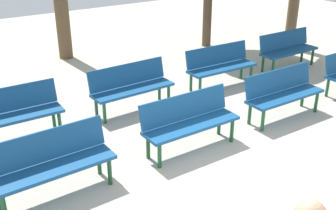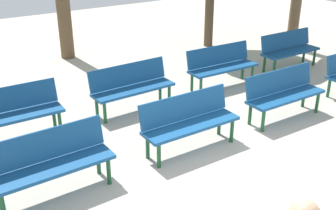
{
  "view_description": "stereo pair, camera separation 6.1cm",
  "coord_description": "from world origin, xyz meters",
  "px_view_note": "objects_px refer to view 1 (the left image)",
  "views": [
    {
      "loc": [
        -3.46,
        -3.01,
        3.34
      ],
      "look_at": [
        0.0,
        2.13,
        0.55
      ],
      "focal_mm": 44.24,
      "sensor_mm": 36.0,
      "label": 1
    },
    {
      "loc": [
        -3.4,
        -3.04,
        3.34
      ],
      "look_at": [
        0.0,
        2.13,
        0.55
      ],
      "focal_mm": 44.24,
      "sensor_mm": 36.0,
      "label": 2
    }
  ],
  "objects_px": {
    "bench_r0_c2": "(189,119)",
    "bench_r1_c1": "(11,112)",
    "bench_r1_c2": "(131,85)",
    "bench_r0_c3": "(283,91)",
    "tree_2": "(61,4)",
    "bench_r1_c3": "(220,64)",
    "bench_r1_c4": "(287,48)",
    "bench_r0_c1": "(51,161)"
  },
  "relations": [
    {
      "from": "bench_r0_c2",
      "to": "bench_r1_c4",
      "type": "bearing_deg",
      "value": 23.03
    },
    {
      "from": "bench_r1_c1",
      "to": "tree_2",
      "type": "relative_size",
      "value": 0.58
    },
    {
      "from": "bench_r0_c2",
      "to": "bench_r1_c4",
      "type": "height_order",
      "value": "same"
    },
    {
      "from": "bench_r0_c1",
      "to": "bench_r1_c3",
      "type": "height_order",
      "value": "same"
    },
    {
      "from": "bench_r1_c3",
      "to": "tree_2",
      "type": "bearing_deg",
      "value": 119.72
    },
    {
      "from": "bench_r0_c3",
      "to": "bench_r1_c3",
      "type": "distance_m",
      "value": 1.81
    },
    {
      "from": "bench_r0_c2",
      "to": "bench_r1_c1",
      "type": "distance_m",
      "value": 2.88
    },
    {
      "from": "bench_r0_c3",
      "to": "bench_r1_c3",
      "type": "bearing_deg",
      "value": 88.27
    },
    {
      "from": "bench_r0_c3",
      "to": "tree_2",
      "type": "xyz_separation_m",
      "value": [
        -1.97,
        5.6,
        0.89
      ]
    },
    {
      "from": "bench_r0_c2",
      "to": "bench_r1_c3",
      "type": "distance_m",
      "value": 2.81
    },
    {
      "from": "bench_r1_c4",
      "to": "bench_r1_c2",
      "type": "bearing_deg",
      "value": -179.42
    },
    {
      "from": "bench_r0_c2",
      "to": "bench_r1_c1",
      "type": "bearing_deg",
      "value": 140.67
    },
    {
      "from": "bench_r0_c1",
      "to": "bench_r1_c1",
      "type": "height_order",
      "value": "same"
    },
    {
      "from": "bench_r0_c2",
      "to": "bench_r1_c1",
      "type": "xyz_separation_m",
      "value": [
        -2.23,
        1.83,
        0.0
      ]
    },
    {
      "from": "bench_r1_c2",
      "to": "tree_2",
      "type": "height_order",
      "value": "tree_2"
    },
    {
      "from": "bench_r0_c1",
      "to": "bench_r1_c4",
      "type": "xyz_separation_m",
      "value": [
        6.5,
        1.81,
        0.0
      ]
    },
    {
      "from": "bench_r0_c1",
      "to": "bench_r1_c2",
      "type": "xyz_separation_m",
      "value": [
        2.16,
        1.77,
        0.0
      ]
    },
    {
      "from": "bench_r0_c2",
      "to": "bench_r1_c3",
      "type": "height_order",
      "value": "same"
    },
    {
      "from": "bench_r0_c2",
      "to": "bench_r1_c2",
      "type": "bearing_deg",
      "value": 91.18
    },
    {
      "from": "bench_r1_c4",
      "to": "bench_r1_c1",
      "type": "bearing_deg",
      "value": 179.97
    },
    {
      "from": "bench_r0_c1",
      "to": "bench_r0_c2",
      "type": "bearing_deg",
      "value": -1.79
    },
    {
      "from": "bench_r1_c1",
      "to": "tree_2",
      "type": "distance_m",
      "value": 4.52
    },
    {
      "from": "bench_r1_c1",
      "to": "tree_2",
      "type": "height_order",
      "value": "tree_2"
    },
    {
      "from": "bench_r0_c2",
      "to": "bench_r1_c3",
      "type": "relative_size",
      "value": 0.99
    },
    {
      "from": "bench_r1_c4",
      "to": "bench_r1_c3",
      "type": "bearing_deg",
      "value": -179.16
    },
    {
      "from": "bench_r0_c2",
      "to": "bench_r1_c2",
      "type": "relative_size",
      "value": 0.99
    },
    {
      "from": "bench_r1_c1",
      "to": "bench_r1_c3",
      "type": "height_order",
      "value": "same"
    },
    {
      "from": "bench_r0_c1",
      "to": "bench_r1_c1",
      "type": "xyz_separation_m",
      "value": [
        -0.03,
        1.81,
        0.0
      ]
    },
    {
      "from": "bench_r1_c3",
      "to": "bench_r0_c1",
      "type": "bearing_deg",
      "value": -156.27
    },
    {
      "from": "bench_r0_c2",
      "to": "bench_r1_c4",
      "type": "distance_m",
      "value": 4.67
    },
    {
      "from": "bench_r1_c1",
      "to": "bench_r1_c4",
      "type": "distance_m",
      "value": 6.53
    },
    {
      "from": "bench_r0_c1",
      "to": "bench_r0_c3",
      "type": "xyz_separation_m",
      "value": [
        4.29,
        -0.03,
        0.0
      ]
    },
    {
      "from": "bench_r0_c3",
      "to": "bench_r1_c1",
      "type": "height_order",
      "value": "same"
    },
    {
      "from": "bench_r1_c2",
      "to": "bench_r0_c2",
      "type": "bearing_deg",
      "value": -90.58
    },
    {
      "from": "bench_r1_c2",
      "to": "bench_r1_c3",
      "type": "height_order",
      "value": "same"
    },
    {
      "from": "bench_r1_c3",
      "to": "bench_r0_c2",
      "type": "bearing_deg",
      "value": -138.81
    },
    {
      "from": "bench_r0_c2",
      "to": "bench_r1_c1",
      "type": "relative_size",
      "value": 1.0
    },
    {
      "from": "bench_r1_c3",
      "to": "bench_r1_c1",
      "type": "bearing_deg",
      "value": -178.95
    },
    {
      "from": "bench_r0_c3",
      "to": "tree_2",
      "type": "height_order",
      "value": "tree_2"
    },
    {
      "from": "bench_r0_c3",
      "to": "bench_r1_c2",
      "type": "xyz_separation_m",
      "value": [
        -2.13,
        1.8,
        0.0
      ]
    },
    {
      "from": "bench_r0_c1",
      "to": "bench_r1_c3",
      "type": "distance_m",
      "value": 4.71
    },
    {
      "from": "bench_r0_c3",
      "to": "bench_r1_c4",
      "type": "height_order",
      "value": "same"
    }
  ]
}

